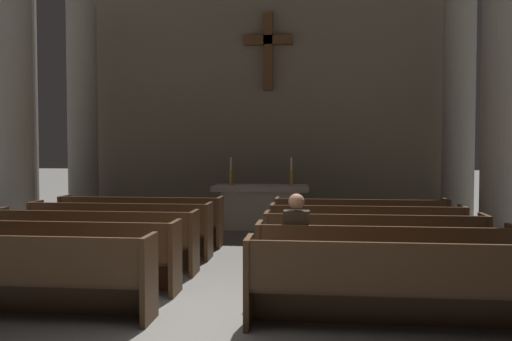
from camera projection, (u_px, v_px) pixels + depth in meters
name	position (u px, v px, depth m)	size (l,w,h in m)	color
ground_plane	(199.00, 323.00, 5.91)	(80.00, 80.00, 0.00)	#66635E
pew_left_row_1	(13.00, 275.00, 6.06)	(3.12, 0.50, 0.95)	#422B19
pew_left_row_2	(60.00, 255.00, 7.18)	(3.12, 0.50, 0.95)	#422B19
pew_left_row_3	(94.00, 241.00, 8.29)	(3.12, 0.50, 0.95)	#422B19
pew_left_row_4	(120.00, 230.00, 9.41)	(3.12, 0.50, 0.95)	#422B19
pew_left_row_5	(141.00, 221.00, 10.52)	(3.12, 0.50, 0.95)	#422B19
pew_right_row_1	(397.00, 285.00, 5.63)	(3.12, 0.50, 0.95)	#422B19
pew_right_row_2	(383.00, 263.00, 6.74)	(3.12, 0.50, 0.95)	#422B19
pew_right_row_3	(374.00, 246.00, 7.86)	(3.12, 0.50, 0.95)	#422B19
pew_right_row_4	(366.00, 234.00, 8.97)	(3.12, 0.50, 0.95)	#422B19
pew_right_row_5	(360.00, 224.00, 10.08)	(3.12, 0.50, 0.95)	#422B19
column_left_second	(17.00, 53.00, 10.75)	(1.11, 1.11, 7.64)	#9E998E
column_right_second	(504.00, 44.00, 9.79)	(1.11, 1.11, 7.64)	#9E998E
column_left_third	(82.00, 73.00, 13.77)	(1.11, 1.11, 7.64)	#9E998E
column_right_third	(459.00, 68.00, 12.80)	(1.11, 1.11, 7.64)	#9E998E
altar	(261.00, 206.00, 12.72)	(2.20, 0.90, 1.01)	#BCB7AD
candlestick_left	(231.00, 176.00, 12.76)	(0.16, 0.16, 0.64)	#B79338
candlestick_right	(291.00, 177.00, 12.62)	(0.16, 0.16, 0.64)	#B79338
apse_with_cross	(269.00, 68.00, 14.78)	(10.32, 0.49, 8.00)	gray
lone_worshipper	(297.00, 243.00, 6.88)	(0.32, 0.43, 1.32)	#26262B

